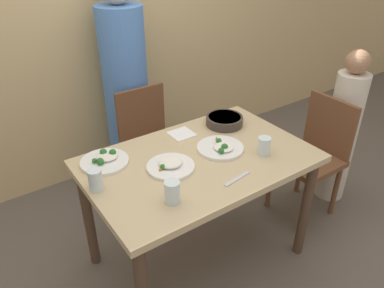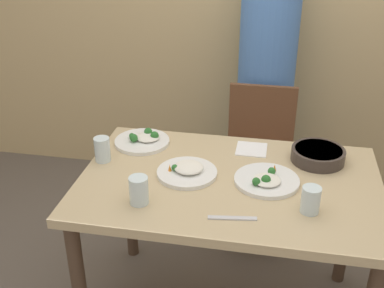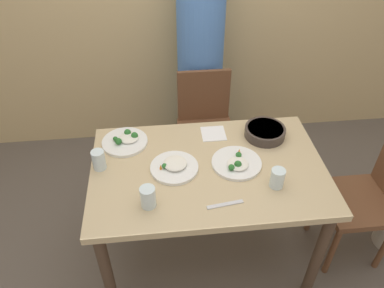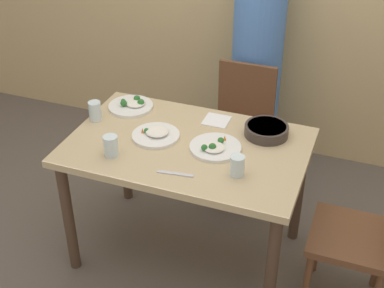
{
  "view_description": "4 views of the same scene",
  "coord_description": "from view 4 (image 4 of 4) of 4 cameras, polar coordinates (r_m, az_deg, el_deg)",
  "views": [
    {
      "loc": [
        -1.02,
        -1.4,
        1.87
      ],
      "look_at": [
        0.02,
        0.09,
        0.8
      ],
      "focal_mm": 35.0,
      "sensor_mm": 36.0,
      "label": 1
    },
    {
      "loc": [
        0.17,
        -1.7,
        1.8
      ],
      "look_at": [
        -0.14,
        -0.09,
        0.95
      ],
      "focal_mm": 45.0,
      "sensor_mm": 36.0,
      "label": 2
    },
    {
      "loc": [
        -0.24,
        -1.44,
        2.12
      ],
      "look_at": [
        -0.09,
        0.02,
        0.91
      ],
      "focal_mm": 35.0,
      "sensor_mm": 36.0,
      "label": 3
    },
    {
      "loc": [
        0.84,
        -2.18,
        2.27
      ],
      "look_at": [
        0.06,
        -0.08,
        0.82
      ],
      "focal_mm": 50.0,
      "sensor_mm": 36.0,
      "label": 4
    }
  ],
  "objects": [
    {
      "name": "chair_adult_spot",
      "position": [
        3.51,
        5.17,
        2.03
      ],
      "size": [
        0.4,
        0.4,
        0.86
      ],
      "color": "brown",
      "rests_on": "ground_plane"
    },
    {
      "name": "glass_water_tall",
      "position": [
        3.02,
        -10.31,
        3.49
      ],
      "size": [
        0.07,
        0.07,
        0.11
      ],
      "color": "silver",
      "rests_on": "dining_table"
    },
    {
      "name": "person_adult",
      "position": [
        3.68,
        6.88,
        8.13
      ],
      "size": [
        0.34,
        0.34,
        1.61
      ],
      "color": "#5184D1",
      "rests_on": "ground_plane"
    },
    {
      "name": "napkin_folded",
      "position": [
        2.99,
        2.64,
        2.52
      ],
      "size": [
        0.14,
        0.14,
        0.01
      ],
      "color": "white",
      "rests_on": "dining_table"
    },
    {
      "name": "plate_noodles",
      "position": [
        2.74,
        2.46,
        -0.34
      ],
      "size": [
        0.27,
        0.27,
        0.06
      ],
      "color": "white",
      "rests_on": "dining_table"
    },
    {
      "name": "chair_child_spot",
      "position": [
        2.78,
        18.06,
        -9.18
      ],
      "size": [
        0.4,
        0.4,
        0.86
      ],
      "rotation": [
        0.0,
        0.0,
        -1.57
      ],
      "color": "brown",
      "rests_on": "ground_plane"
    },
    {
      "name": "fork_steel",
      "position": [
        2.57,
        -1.78,
        -3.17
      ],
      "size": [
        0.18,
        0.04,
        0.01
      ],
      "color": "silver",
      "rests_on": "dining_table"
    },
    {
      "name": "bowl_curry",
      "position": [
        2.87,
        7.95,
        1.49
      ],
      "size": [
        0.23,
        0.23,
        0.06
      ],
      "color": "#3D332D",
      "rests_on": "dining_table"
    },
    {
      "name": "ground_plane",
      "position": [
        3.26,
        -0.45,
        -11.25
      ],
      "size": [
        10.0,
        10.0,
        0.0
      ],
      "primitive_type": "plane",
      "color": "#60564C"
    },
    {
      "name": "glass_water_short",
      "position": [
        2.7,
        -8.65,
        -0.21
      ],
      "size": [
        0.07,
        0.07,
        0.11
      ],
      "color": "silver",
      "rests_on": "dining_table"
    },
    {
      "name": "plate_rice_child",
      "position": [
        3.14,
        -6.43,
        4.13
      ],
      "size": [
        0.26,
        0.26,
        0.06
      ],
      "color": "white",
      "rests_on": "dining_table"
    },
    {
      "name": "dining_table",
      "position": [
        2.84,
        -0.51,
        -1.65
      ],
      "size": [
        1.25,
        0.8,
        0.76
      ],
      "color": "tan",
      "rests_on": "ground_plane"
    },
    {
      "name": "glass_water_center",
      "position": [
        2.54,
        4.84,
        -2.32
      ],
      "size": [
        0.07,
        0.07,
        0.1
      ],
      "color": "silver",
      "rests_on": "dining_table"
    },
    {
      "name": "plate_rice_adult",
      "position": [
        2.84,
        -3.86,
        1.04
      ],
      "size": [
        0.25,
        0.25,
        0.05
      ],
      "color": "white",
      "rests_on": "dining_table"
    }
  ]
}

